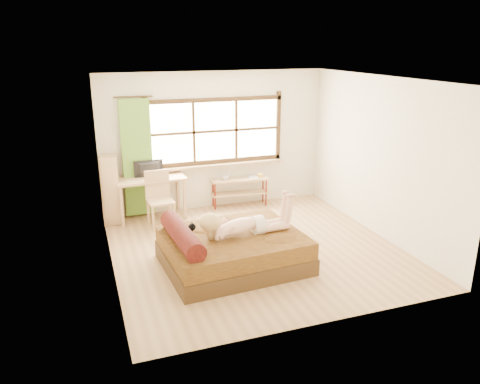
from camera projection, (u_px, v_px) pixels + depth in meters
name	position (u px, v px, depth m)	size (l,w,h in m)	color
floor	(255.00, 249.00, 7.63)	(4.50, 4.50, 0.00)	#9E754C
ceiling	(257.00, 79.00, 6.80)	(4.50, 4.50, 0.00)	white
wall_back	(215.00, 141.00, 9.24)	(4.50, 4.50, 0.00)	silver
wall_front	(329.00, 218.00, 5.20)	(4.50, 4.50, 0.00)	silver
wall_left	(106.00, 183.00, 6.51)	(4.50, 4.50, 0.00)	silver
wall_right	(380.00, 157.00, 7.93)	(4.50, 4.50, 0.00)	silver
window	(215.00, 133.00, 9.16)	(2.80, 0.16, 1.46)	#FFEDBF
curtain	(137.00, 158.00, 8.70)	(0.55, 0.10, 2.20)	#507D22
bed	(230.00, 249.00, 6.97)	(2.12, 1.74, 0.77)	#352110
woman	(244.00, 215.00, 6.83)	(1.41, 0.40, 0.60)	#E2AB91
kitten	(184.00, 231.00, 6.74)	(0.30, 0.12, 0.24)	black
desk	(150.00, 183.00, 8.74)	(1.32, 0.67, 0.80)	tan
monitor	(149.00, 169.00, 8.71)	(0.54, 0.07, 0.31)	black
chair	(159.00, 195.00, 8.49)	(0.48, 0.48, 1.01)	tan
pipe_shelf	(240.00, 186.00, 9.51)	(1.18, 0.40, 0.66)	tan
cup	(225.00, 178.00, 9.35)	(0.13, 0.13, 0.10)	gray
book	(249.00, 177.00, 9.52)	(0.18, 0.24, 0.02)	gray
bookshelf	(111.00, 188.00, 8.62)	(0.36, 0.58, 1.27)	tan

